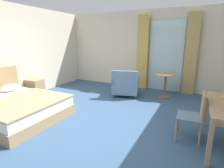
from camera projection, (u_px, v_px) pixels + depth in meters
name	position (u px, v px, depth m)	size (l,w,h in m)	color
ground	(94.00, 122.00, 3.93)	(6.29, 6.96, 0.10)	#38567A
wall_back	(141.00, 50.00, 6.37)	(5.89, 0.12, 2.72)	beige
wall_left	(4.00, 53.00, 4.85)	(0.12, 6.56, 2.72)	beige
balcony_glass_door	(166.00, 56.00, 5.94)	(1.13, 0.02, 2.39)	silver
curtain_panel_left	(142.00, 53.00, 6.18)	(0.39, 0.10, 2.54)	tan
curtain_panel_right	(191.00, 55.00, 5.49)	(0.38, 0.10, 2.54)	tan
bed	(13.00, 107.00, 4.00)	(2.09, 1.72, 1.02)	tan
nightstand	(35.00, 88.00, 5.52)	(0.48, 0.38, 0.53)	tan
desk_chair	(195.00, 114.00, 3.05)	(0.43, 0.47, 0.87)	slate
armchair_by_window	(125.00, 85.00, 5.51)	(0.94, 0.91, 0.84)	slate
round_cafe_table	(165.00, 80.00, 5.33)	(0.70, 0.70, 0.75)	tan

